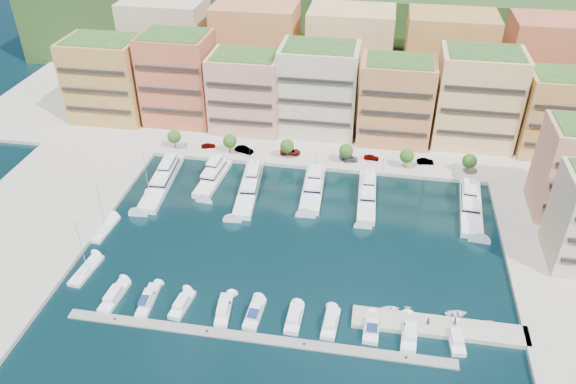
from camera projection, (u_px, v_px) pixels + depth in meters
name	position (u px, v px, depth m)	size (l,w,h in m)	color
ground	(297.00, 239.00, 125.96)	(400.00, 400.00, 0.00)	black
north_quay	(327.00, 118.00, 176.83)	(220.00, 64.00, 2.00)	#9E998E
west_quay	(24.00, 232.00, 128.07)	(34.00, 76.00, 2.00)	#9E998E
hillside	(341.00, 64.00, 216.21)	(240.00, 40.00, 58.00)	#1E3817
south_pontoon	(255.00, 339.00, 101.77)	(72.00, 2.20, 0.35)	gray
finger_pier	(439.00, 329.00, 103.72)	(32.00, 5.00, 2.00)	#9E998E
apartment_0	(107.00, 79.00, 168.83)	(22.00, 16.50, 24.80)	#B89443
apartment_1	(178.00, 78.00, 166.84)	(20.00, 16.50, 26.80)	#B0613A
apartment_2	(246.00, 92.00, 163.37)	(20.00, 15.50, 22.80)	#E0977D
apartment_3	(318.00, 89.00, 161.24)	(22.00, 16.50, 25.80)	beige
apartment_4	(395.00, 101.00, 157.07)	(20.00, 15.50, 23.80)	#BE6747
apartment_5	(477.00, 98.00, 154.81)	(22.00, 16.50, 26.80)	#F1BA7F
apartment_6	(560.00, 114.00, 151.20)	(20.00, 15.50, 22.80)	#B89443
backblock_0	(168.00, 46.00, 185.49)	(26.00, 18.00, 30.00)	beige
backblock_1	(256.00, 51.00, 181.30)	(26.00, 18.00, 30.00)	#BE6747
backblock_2	(349.00, 57.00, 177.10)	(26.00, 18.00, 30.00)	#F1BA7F
backblock_3	(447.00, 63.00, 172.91)	(26.00, 18.00, 30.00)	#B89443
backblock_4	(549.00, 69.00, 168.71)	(26.00, 18.00, 30.00)	#B0613A
tree_0	(174.00, 137.00, 156.41)	(3.80, 3.80, 5.65)	#473323
tree_1	(230.00, 141.00, 154.17)	(3.80, 3.80, 5.65)	#473323
tree_2	(287.00, 146.00, 151.94)	(3.80, 3.80, 5.65)	#473323
tree_3	(346.00, 151.00, 149.70)	(3.80, 3.80, 5.65)	#473323
tree_4	(407.00, 156.00, 147.46)	(3.80, 3.80, 5.65)	#473323
tree_5	(470.00, 161.00, 145.22)	(3.80, 3.80, 5.65)	#473323
lamppost_0	(186.00, 145.00, 154.47)	(0.30, 0.30, 4.20)	black
lamppost_1	(249.00, 150.00, 151.96)	(0.30, 0.30, 4.20)	black
lamppost_2	(315.00, 156.00, 149.44)	(0.30, 0.30, 4.20)	black
lamppost_3	(383.00, 161.00, 146.92)	(0.30, 0.30, 4.20)	black
lamppost_4	(454.00, 167.00, 144.40)	(0.30, 0.30, 4.20)	black
yacht_0	(163.00, 179.00, 144.63)	(6.39, 26.14, 7.30)	white
yacht_1	(213.00, 176.00, 145.93)	(5.90, 18.19, 7.30)	white
yacht_2	(250.00, 186.00, 141.98)	(6.47, 24.76, 7.30)	white
yacht_3	(313.00, 187.00, 141.54)	(5.59, 19.87, 7.30)	white
yacht_4	(367.00, 194.00, 138.90)	(4.89, 21.82, 7.30)	white
yacht_6	(471.00, 204.00, 135.05)	(6.49, 22.95, 7.30)	white
cruiser_0	(114.00, 296.00, 110.02)	(3.20, 9.29, 2.55)	white
cruiser_1	(148.00, 301.00, 109.02)	(2.85, 9.23, 2.66)	white
cruiser_2	(182.00, 305.00, 108.10)	(3.38, 7.84, 2.55)	white
cruiser_3	(224.00, 310.00, 106.92)	(3.35, 8.61, 2.55)	white
cruiser_4	(254.00, 314.00, 106.06)	(3.08, 8.13, 2.66)	white
cruiser_5	(294.00, 319.00, 105.03)	(2.86, 7.42, 2.55)	white
cruiser_6	(331.00, 324.00, 104.07)	(3.11, 7.83, 2.55)	white
cruiser_7	(371.00, 329.00, 102.99)	(3.05, 7.15, 2.66)	white
cruiser_8	(410.00, 334.00, 102.04)	(3.36, 8.92, 2.55)	white
cruiser_9	(456.00, 339.00, 100.90)	(3.10, 7.52, 2.55)	white
sailboat_0	(86.00, 271.00, 116.56)	(3.69, 9.89, 13.20)	white
sailboat_1	(105.00, 229.00, 128.36)	(3.37, 10.16, 13.20)	white
sailboat_2	(149.00, 200.00, 138.17)	(4.93, 9.28, 13.20)	white
tender_0	(390.00, 310.00, 107.23)	(2.75, 3.85, 0.80)	white
tender_1	(407.00, 307.00, 107.75)	(1.26, 1.46, 0.77)	beige
tender_3	(491.00, 322.00, 104.60)	(1.45, 1.68, 0.89)	beige
tender_2	(456.00, 314.00, 106.19)	(3.04, 4.25, 0.88)	white
car_0	(208.00, 145.00, 158.56)	(1.60, 3.98, 1.36)	gray
car_1	(244.00, 150.00, 156.15)	(1.82, 5.21, 1.72)	gray
car_2	(290.00, 152.00, 155.37)	(2.62, 5.68, 1.58)	gray
car_3	(349.00, 158.00, 152.60)	(2.16, 5.30, 1.54)	gray
car_4	(371.00, 157.00, 152.90)	(1.67, 4.15, 1.42)	gray
car_5	(425.00, 161.00, 151.04)	(1.56, 4.46, 1.47)	gray
person_0	(428.00, 321.00, 102.71)	(0.67, 0.44, 1.83)	#242A48
person_1	(455.00, 321.00, 102.82)	(0.82, 0.64, 1.70)	#442B28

